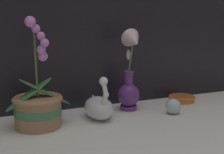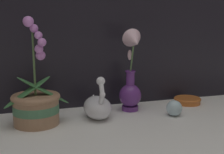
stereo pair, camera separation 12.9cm
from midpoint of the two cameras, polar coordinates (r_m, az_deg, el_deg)
The scene contains 6 objects.
ground_plane at distance 1.22m, azimuth 0.67°, elevation -8.60°, with size 2.80×2.80×0.00m, color silver.
orchid_potted_plant at distance 1.21m, azimuth -16.40°, elevation -5.16°, with size 0.25×0.19×0.41m.
swan_figurine at distance 1.27m, azimuth -5.40°, elevation -5.42°, with size 0.11×0.19×0.18m.
blue_vase at distance 1.35m, azimuth 0.59°, elevation -0.44°, with size 0.10×0.14×0.36m.
glass_sphere at distance 1.34m, azimuth 8.43°, elevation -5.36°, with size 0.07×0.07×0.07m.
amber_dish at distance 1.54m, azimuth 10.32°, elevation -3.85°, with size 0.13×0.13×0.03m.
Camera 1 is at (-0.52, -1.03, 0.41)m, focal length 50.00 mm.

